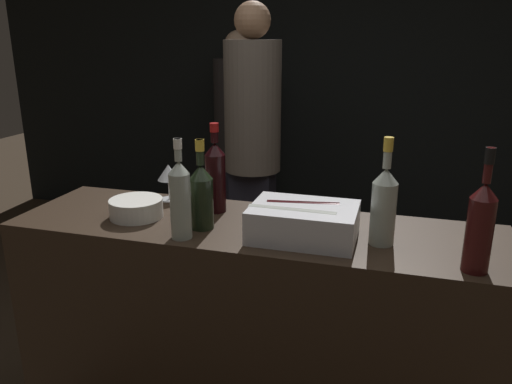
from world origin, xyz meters
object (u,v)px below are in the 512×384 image
object	(u,v)px
ice_bin_with_bottles	(302,221)
candle_votive	(477,240)
wine_glass	(168,174)
red_wine_bottle_tall	(215,175)
red_wine_bottle_black_foil	(480,225)
bowl_white	(136,208)
champagne_bottle	(201,194)
white_wine_bottle	(180,198)
person_in_hoodie	(253,141)
rose_wine_bottle	(384,203)
person_blond_tee	(239,129)

from	to	relation	value
ice_bin_with_bottles	candle_votive	world-z (taller)	ice_bin_with_bottles
wine_glass	red_wine_bottle_tall	world-z (taller)	red_wine_bottle_tall
wine_glass	red_wine_bottle_black_foil	bearing A→B (deg)	-17.60
bowl_white	champagne_bottle	bearing A→B (deg)	-7.33
bowl_white	champagne_bottle	xyz separation A→B (m)	(0.29, -0.04, 0.09)
white_wine_bottle	ice_bin_with_bottles	bearing A→B (deg)	16.03
wine_glass	person_in_hoodie	bearing A→B (deg)	86.10
red_wine_bottle_black_foil	person_in_hoodie	size ratio (longest dim) A/B	0.20
ice_bin_with_bottles	rose_wine_bottle	xyz separation A→B (m)	(0.26, 0.02, 0.08)
wine_glass	red_wine_bottle_black_foil	xyz separation A→B (m)	(1.17, -0.37, 0.03)
red_wine_bottle_tall	person_blond_tee	bearing A→B (deg)	105.68
bowl_white	wine_glass	distance (m)	0.25
bowl_white	wine_glass	size ratio (longest dim) A/B	1.32
bowl_white	candle_votive	size ratio (longest dim) A/B	2.70
ice_bin_with_bottles	person_blond_tee	world-z (taller)	person_blond_tee
candle_votive	person_in_hoodie	xyz separation A→B (m)	(-1.13, 1.18, 0.04)
candle_votive	person_blond_tee	xyz separation A→B (m)	(-1.52, 2.10, -0.06)
rose_wine_bottle	white_wine_bottle	bearing A→B (deg)	-168.17
ice_bin_with_bottles	person_in_hoodie	xyz separation A→B (m)	(-0.56, 1.27, 0.00)
rose_wine_bottle	wine_glass	bearing A→B (deg)	165.11
wine_glass	red_wine_bottle_tall	size ratio (longest dim) A/B	0.44
white_wine_bottle	person_in_hoodie	world-z (taller)	person_in_hoodie
ice_bin_with_bottles	red_wine_bottle_tall	size ratio (longest dim) A/B	1.03
rose_wine_bottle	red_wine_bottle_tall	xyz separation A→B (m)	(-0.65, 0.16, 0.01)
rose_wine_bottle	person_blond_tee	size ratio (longest dim) A/B	0.21
rose_wine_bottle	ice_bin_with_bottles	bearing A→B (deg)	-174.76
red_wine_bottle_tall	ice_bin_with_bottles	bearing A→B (deg)	-25.04
candle_votive	person_blond_tee	bearing A→B (deg)	125.80
champagne_bottle	person_blond_tee	distance (m)	2.28
red_wine_bottle_tall	person_in_hoodie	xyz separation A→B (m)	(-0.17, 1.09, -0.08)
candle_votive	white_wine_bottle	bearing A→B (deg)	-168.31
wine_glass	red_wine_bottle_black_foil	distance (m)	1.22
wine_glass	rose_wine_bottle	size ratio (longest dim) A/B	0.43
white_wine_bottle	champagne_bottle	bearing A→B (deg)	72.64
red_wine_bottle_black_foil	person_blond_tee	distance (m)	2.74
wine_glass	person_blond_tee	world-z (taller)	person_blond_tee
white_wine_bottle	red_wine_bottle_black_foil	bearing A→B (deg)	0.35
wine_glass	candle_votive	bearing A→B (deg)	-8.36
candle_votive	wine_glass	bearing A→B (deg)	171.64
red_wine_bottle_tall	rose_wine_bottle	bearing A→B (deg)	-13.46
person_blond_tee	white_wine_bottle	bearing A→B (deg)	-160.08
rose_wine_bottle	person_in_hoodie	world-z (taller)	person_in_hoodie
bowl_white	white_wine_bottle	distance (m)	0.31
bowl_white	person_in_hoodie	distance (m)	1.24
rose_wine_bottle	person_in_hoodie	xyz separation A→B (m)	(-0.82, 1.24, -0.08)
candle_votive	white_wine_bottle	xyz separation A→B (m)	(-0.97, -0.20, 0.12)
ice_bin_with_bottles	candle_votive	bearing A→B (deg)	8.55
candle_votive	red_wine_bottle_black_foil	world-z (taller)	red_wine_bottle_black_foil
red_wine_bottle_black_foil	red_wine_bottle_tall	bearing A→B (deg)	162.67
bowl_white	white_wine_bottle	size ratio (longest dim) A/B	0.59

